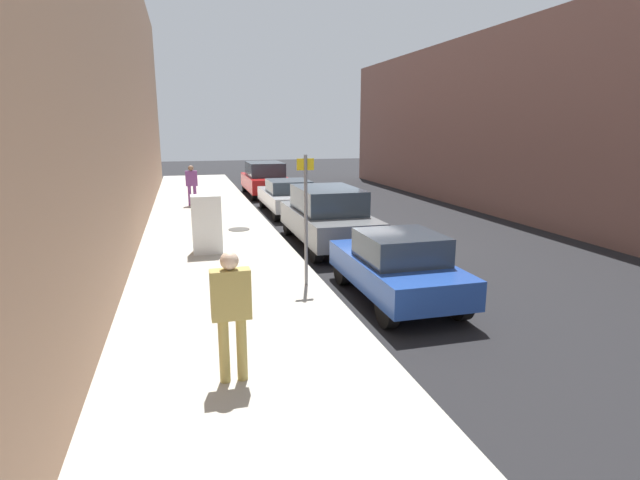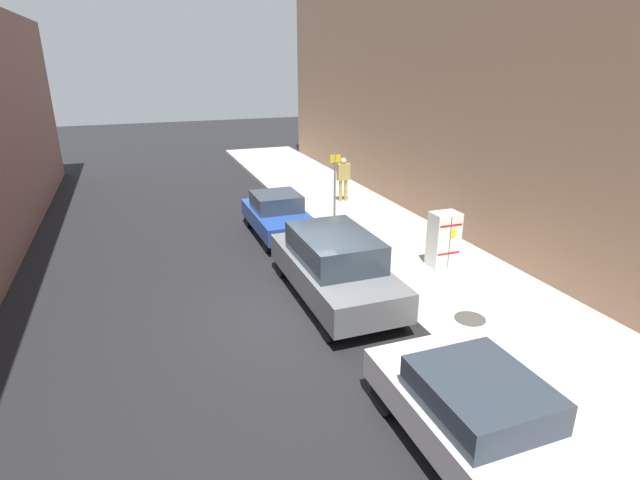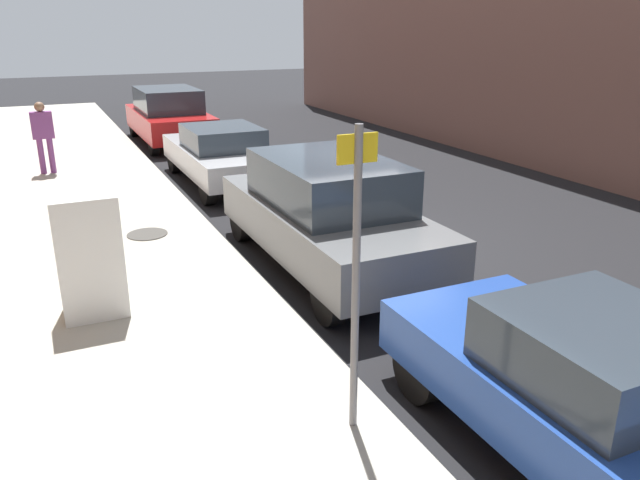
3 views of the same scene
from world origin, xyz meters
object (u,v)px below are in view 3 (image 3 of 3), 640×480
at_px(parked_sedan_silver, 221,154).
at_px(parked_suv_red, 169,115).
at_px(pedestrian_walking_far, 43,132).
at_px(discarded_refrigerator, 89,256).
at_px(street_sign_post, 356,270).
at_px(parked_suv_gray, 328,212).
at_px(parked_hatchback_blue, 580,386).

bearing_deg(parked_sedan_silver, parked_suv_red, 90.00).
height_order(pedestrian_walking_far, parked_sedan_silver, pedestrian_walking_far).
distance_m(discarded_refrigerator, parked_sedan_silver, 7.36).
height_order(pedestrian_walking_far, parked_suv_red, pedestrian_walking_far).
bearing_deg(parked_suv_red, pedestrian_walking_far, -136.27).
height_order(street_sign_post, parked_sedan_silver, street_sign_post).
relative_size(discarded_refrigerator, parked_suv_gray, 0.33).
height_order(discarded_refrigerator, parked_sedan_silver, discarded_refrigerator).
height_order(street_sign_post, parked_hatchback_blue, street_sign_post).
bearing_deg(street_sign_post, discarded_refrigerator, 119.10).
relative_size(discarded_refrigerator, parked_hatchback_blue, 0.41).
height_order(discarded_refrigerator, pedestrian_walking_far, pedestrian_walking_far).
distance_m(parked_suv_gray, parked_suv_red, 11.73).
bearing_deg(pedestrian_walking_far, parked_suv_red, -21.98).
relative_size(street_sign_post, parked_hatchback_blue, 0.73).
bearing_deg(parked_suv_red, parked_hatchback_blue, -90.00).
xyz_separation_m(street_sign_post, parked_suv_gray, (1.64, 4.02, -0.80)).
height_order(discarded_refrigerator, parked_suv_gray, parked_suv_gray).
distance_m(discarded_refrigerator, pedestrian_walking_far, 8.71).
height_order(street_sign_post, parked_suv_gray, street_sign_post).
height_order(pedestrian_walking_far, parked_suv_gray, pedestrian_walking_far).
bearing_deg(parked_suv_gray, street_sign_post, -112.21).
relative_size(pedestrian_walking_far, parked_sedan_silver, 0.39).
relative_size(street_sign_post, pedestrian_walking_far, 1.61).
xyz_separation_m(parked_sedan_silver, parked_suv_red, (-0.00, 5.86, 0.15)).
xyz_separation_m(parked_suv_gray, parked_sedan_silver, (0.00, 5.87, -0.17)).
bearing_deg(pedestrian_walking_far, parked_suv_gray, -130.88).
bearing_deg(parked_sedan_silver, parked_suv_gray, -90.00).
relative_size(parked_hatchback_blue, parked_sedan_silver, 0.85).
distance_m(street_sign_post, parked_suv_red, 15.86).
bearing_deg(parked_sedan_silver, street_sign_post, -99.42).
distance_m(street_sign_post, parked_suv_gray, 4.41).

